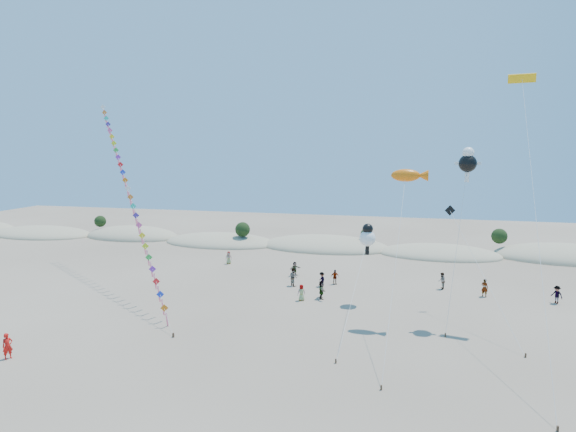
# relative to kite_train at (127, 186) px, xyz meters

# --- Properties ---
(ground) EXTENTS (160.00, 160.00, 0.00)m
(ground) POSITION_rel_kite_train_xyz_m (17.13, -21.65, -10.44)
(ground) COLOR #786653
(ground) RESTS_ON ground
(dune_ridge) EXTENTS (145.30, 11.49, 5.57)m
(dune_ridge) POSITION_rel_kite_train_xyz_m (18.19, 23.48, -10.33)
(dune_ridge) COLOR tan
(dune_ridge) RESTS_ON ground
(kite_train) EXTENTS (22.15, 24.17, 20.64)m
(kite_train) POSITION_rel_kite_train_xyz_m (0.00, 0.00, 0.00)
(kite_train) COLOR #3F2D1E
(kite_train) RESTS_ON ground
(fish_kite) EXTENTS (2.92, 12.94, 12.72)m
(fish_kite) POSITION_rel_kite_train_xyz_m (28.71, -4.87, 1.73)
(fish_kite) COLOR #3F2D1E
(fish_kite) RESTS_ON ground
(cartoon_kite_low) EXTENTS (1.69, 14.37, 7.52)m
(cartoon_kite_low) POSITION_rel_kite_train_xyz_m (25.15, -0.71, -4.14)
(cartoon_kite_low) COLOR #3F2D1E
(cartoon_kite_low) RESTS_ON ground
(cartoon_kite_high) EXTENTS (2.49, 4.74, 14.47)m
(cartoon_kite_high) POSITION_rel_kite_train_xyz_m (33.20, -3.74, 2.85)
(cartoon_kite_high) COLOR #3F2D1E
(cartoon_kite_high) RESTS_ON ground
(parafoil_kite) EXTENTS (2.09, 17.77, 20.26)m
(parafoil_kite) POSITION_rel_kite_train_xyz_m (37.11, -2.62, 8.87)
(parafoil_kite) COLOR #3F2D1E
(parafoil_kite) RESTS_ON ground
(dark_kite) EXTENTS (5.03, 10.68, 9.33)m
(dark_kite) POSITION_rel_kite_train_xyz_m (33.64, -2.70, -4.08)
(dark_kite) COLOR #3F2D1E
(dark_kite) RESTS_ON ground
(flyer_foreground) EXTENTS (0.70, 0.79, 1.82)m
(flyer_foreground) POSITION_rel_kite_train_xyz_m (2.24, -18.95, -9.53)
(flyer_foreground) COLOR red
(flyer_foreground) RESTS_ON ground
(beachgoers) EXTENTS (36.39, 13.05, 1.89)m
(beachgoers) POSITION_rel_kite_train_xyz_m (23.59, 3.62, -9.60)
(beachgoers) COLOR slate
(beachgoers) RESTS_ON ground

